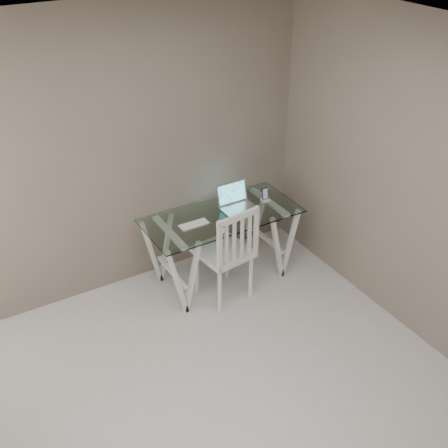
% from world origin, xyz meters
% --- Properties ---
extents(room, '(4.50, 4.52, 2.71)m').
position_xyz_m(room, '(-0.06, 0.02, 1.72)').
color(room, '#B6B3AE').
rests_on(room, ground).
extents(desk, '(1.50, 0.70, 0.75)m').
position_xyz_m(desk, '(0.92, 1.77, 0.38)').
color(desk, silver).
rests_on(desk, ground).
extents(chair, '(0.51, 0.51, 1.01)m').
position_xyz_m(chair, '(0.82, 1.46, 0.56)').
color(chair, silver).
rests_on(chair, ground).
extents(laptop, '(0.33, 0.28, 0.23)m').
position_xyz_m(laptop, '(1.12, 1.83, 0.80)').
color(laptop, silver).
rests_on(laptop, desk).
extents(keyboard, '(0.30, 0.13, 0.01)m').
position_xyz_m(keyboard, '(0.61, 1.74, 0.75)').
color(keyboard, silver).
rests_on(keyboard, desk).
extents(mouse, '(0.11, 0.06, 0.03)m').
position_xyz_m(mouse, '(0.78, 1.50, 0.76)').
color(mouse, white).
rests_on(mouse, desk).
extents(phone_dock, '(0.07, 0.07, 0.14)m').
position_xyz_m(phone_dock, '(1.44, 1.79, 0.78)').
color(phone_dock, white).
rests_on(phone_dock, desk).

